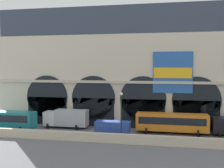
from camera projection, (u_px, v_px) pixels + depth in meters
The scene contains 8 objects.
ground_plane at pixel (112, 134), 42.83m from camera, with size 200.00×200.00×0.00m, color slate.
quay_parapet_wall at pixel (105, 138), 38.16m from camera, with size 90.00×0.70×1.28m, color beige.
station_building at pixel (121, 68), 49.76m from camera, with size 44.78×5.86×20.90m.
bus_west at pixel (3, 119), 45.66m from camera, with size 11.00×3.25×3.10m.
box_truck_midwest at pixel (67, 118), 47.23m from camera, with size 7.50×2.91×3.12m.
van_center at pixel (113, 128), 41.84m from camera, with size 5.20×2.48×2.20m.
bus_mideast at pixel (172, 122), 43.25m from camera, with size 11.00×3.25×3.10m.
street_lamp_quayside at pixel (121, 110), 38.29m from camera, with size 0.44×0.44×6.90m.
Camera 1 is at (8.42, -41.41, 10.42)m, focal length 44.56 mm.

